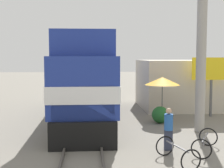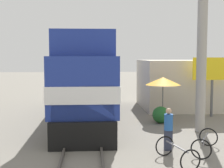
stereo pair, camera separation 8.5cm
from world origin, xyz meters
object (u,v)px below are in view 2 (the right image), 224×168
(bicycle, at_px, (205,142))
(bicycle_spare, at_px, (176,153))
(locomotive, at_px, (85,86))
(utility_pole, at_px, (203,18))
(person_bystander, at_px, (168,128))
(vendor_umbrella, at_px, (163,81))
(billboard_sign, at_px, (212,72))

(bicycle, relative_size, bicycle_spare, 1.07)
(locomotive, relative_size, utility_pole, 1.15)
(utility_pole, height_order, person_bystander, utility_pole)
(bicycle, bearing_deg, person_bystander, -166.86)
(vendor_umbrella, bearing_deg, bicycle, -87.84)
(vendor_umbrella, bearing_deg, bicycle_spare, -99.38)
(bicycle, bearing_deg, vendor_umbrella, 120.94)
(person_bystander, xyz_separation_m, bicycle_spare, (-0.10, -1.54, -0.51))
(vendor_umbrella, xyz_separation_m, bicycle_spare, (-1.20, -7.28, -1.88))
(locomotive, xyz_separation_m, vendor_umbrella, (4.44, -0.22, 0.25))
(utility_pole, xyz_separation_m, billboard_sign, (2.03, 3.70, -2.75))
(utility_pole, relative_size, billboard_sign, 3.01)
(person_bystander, distance_m, bicycle, 1.48)
(billboard_sign, relative_size, bicycle, 1.78)
(bicycle_spare, bearing_deg, vendor_umbrella, -113.60)
(billboard_sign, bearing_deg, person_bystander, -123.27)
(billboard_sign, bearing_deg, bicycle_spare, -118.55)
(vendor_umbrella, height_order, person_bystander, vendor_umbrella)
(billboard_sign, xyz_separation_m, person_bystander, (-4.33, -6.60, -1.84))
(vendor_umbrella, height_order, bicycle_spare, vendor_umbrella)
(billboard_sign, height_order, bicycle_spare, billboard_sign)
(billboard_sign, bearing_deg, vendor_umbrella, -165.17)
(billboard_sign, distance_m, bicycle, 7.94)
(vendor_umbrella, bearing_deg, billboard_sign, 14.83)
(utility_pole, height_order, bicycle, utility_pole)
(utility_pole, relative_size, vendor_umbrella, 4.36)
(billboard_sign, bearing_deg, bicycle, -113.22)
(utility_pole, bearing_deg, billboard_sign, 61.29)
(locomotive, distance_m, billboard_sign, 7.73)
(locomotive, distance_m, bicycle_spare, 8.33)
(person_bystander, height_order, bicycle_spare, person_bystander)
(utility_pole, bearing_deg, vendor_umbrella, 112.71)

